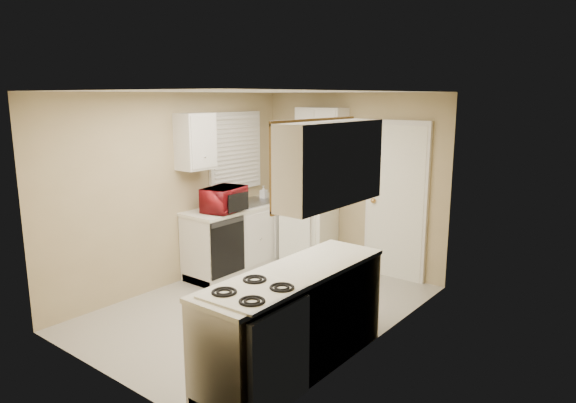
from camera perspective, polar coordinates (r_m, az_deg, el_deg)
The scene contains 19 objects.
floor at distance 5.95m, azimuth -3.05°, elevation -11.69°, with size 3.80×3.80×0.00m, color beige.
ceiling at distance 5.46m, azimuth -3.33°, elevation 12.10°, with size 3.80×3.80×0.00m, color white.
wall_left at distance 6.58m, azimuth -12.37°, elevation 1.27°, with size 3.80×3.80×0.00m, color tan.
wall_right at distance 4.79m, azimuth 9.47°, elevation -2.47°, with size 3.80×3.80×0.00m, color tan.
wall_back at distance 7.09m, azimuth 7.04°, elevation 2.19°, with size 2.80×2.80×0.00m, color tan.
wall_front at distance 4.39m, azimuth -19.89°, elevation -4.35°, with size 2.80×2.80×0.00m, color tan.
left_counter at distance 7.13m, azimuth -4.96°, elevation -3.89°, with size 0.60×1.80×0.90m, color silver.
dishwasher at distance 6.51m, azimuth -6.73°, elevation -5.08°, with size 0.03×0.58×0.72m, color black.
sink at distance 7.14m, azimuth -4.19°, elevation -0.47°, with size 0.54×0.74×0.16m, color gray.
microwave at distance 6.62m, azimuth -7.10°, elevation 0.19°, with size 0.31×0.57×0.38m, color maroon.
soap_bottle at distance 7.39m, azimuth -2.73°, elevation 1.08°, with size 0.09×0.09×0.19m, color silver.
window_blinds at distance 7.20m, azimuth -5.82°, elevation 5.57°, with size 0.10×0.98×1.08m, color silver.
upper_cabinet_left at distance 6.53m, azimuth -10.26°, elevation 6.59°, with size 0.30×0.45×0.70m, color silver.
refrigerator at distance 7.15m, azimuth 2.48°, elevation -1.47°, with size 0.60×0.59×1.47m, color white.
cabinet_over_fridge at distance 7.10m, azimuth 3.77°, elevation 8.76°, with size 0.70×0.30×0.40m, color silver.
interior_door at distance 6.76m, azimuth 11.89°, elevation 0.01°, with size 0.86×0.06×2.08m, color white.
right_counter at distance 4.56m, azimuth 0.73°, elevation -13.06°, with size 0.60×2.00×0.90m, color silver.
stove at distance 4.15m, azimuth -3.77°, elevation -16.18°, with size 0.56×0.69×0.84m, color white.
upper_cabinet_right at distance 4.34m, azimuth 4.78°, elevation 4.24°, with size 0.30×1.20×0.70m, color silver.
Camera 1 is at (3.62, -4.08, 2.36)m, focal length 32.00 mm.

